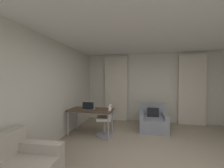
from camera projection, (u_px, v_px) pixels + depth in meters
name	position (u px, v px, depth m)	size (l,w,h in m)	color
wall_window	(152.00, 87.00, 5.38)	(5.12, 0.06, 2.60)	beige
wall_left	(36.00, 94.00, 2.97)	(0.06, 6.12, 2.60)	beige
ceiling	(163.00, 19.00, 2.38)	(5.12, 6.12, 0.06)	white
curtain_left_panel	(116.00, 88.00, 5.55)	(0.90, 0.06, 2.50)	beige
curtain_right_panel	(192.00, 90.00, 4.96)	(0.90, 0.06, 2.50)	beige
armchair	(153.00, 122.00, 4.46)	(0.84, 0.86, 0.77)	gray
desk	(91.00, 112.00, 4.04)	(1.25, 0.63, 0.75)	#4C3828
desk_chair	(106.00, 122.00, 4.00)	(0.48, 0.48, 0.88)	gray
laptop	(89.00, 108.00, 4.02)	(0.34, 0.28, 0.22)	#ADADB2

